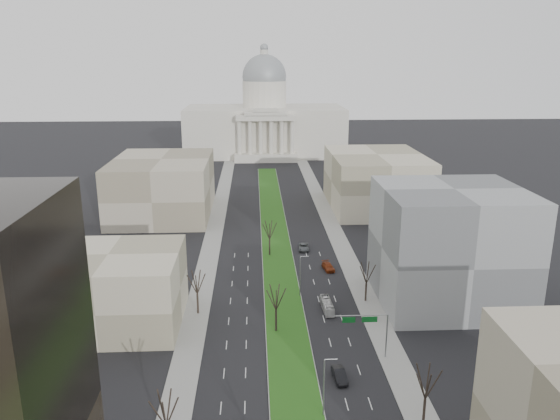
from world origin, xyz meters
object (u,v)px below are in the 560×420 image
object	(u,v)px
car_black	(339,375)
box_van	(327,305)
car_grey_far	(304,247)
car_red	(328,267)

from	to	relation	value
car_black	box_van	world-z (taller)	box_van
car_black	car_grey_far	size ratio (longest dim) A/B	0.91
car_black	box_van	size ratio (longest dim) A/B	0.67
car_grey_far	box_van	distance (m)	35.51
car_red	car_grey_far	world-z (taller)	car_red
box_van	car_grey_far	bearing A→B (deg)	89.85
car_red	car_grey_far	xyz separation A→B (m)	(-4.56, 14.12, -0.01)
car_grey_far	box_van	size ratio (longest dim) A/B	0.74
car_black	car_grey_far	world-z (taller)	car_black
car_red	car_grey_far	bearing A→B (deg)	99.01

